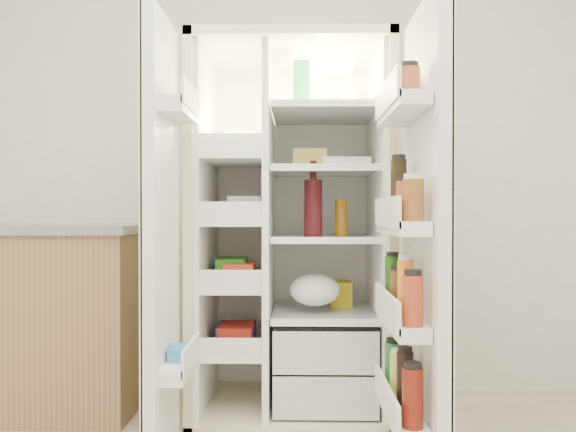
{
  "coord_description": "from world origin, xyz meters",
  "views": [
    {
      "loc": [
        0.06,
        -1.06,
        1.01
      ],
      "look_at": [
        0.02,
        1.25,
        0.99
      ],
      "focal_mm": 34.0,
      "sensor_mm": 36.0,
      "label": 1
    }
  ],
  "objects": [
    {
      "name": "kitchen_counter",
      "position": [
        -1.37,
        1.72,
        0.47
      ],
      "size": [
        1.29,
        0.69,
        0.94
      ],
      "color": "#A47452",
      "rests_on": "floor"
    },
    {
      "name": "fridge_door",
      "position": [
        0.51,
        0.96,
        0.87
      ],
      "size": [
        0.17,
        0.58,
        1.72
      ],
      "color": "white",
      "rests_on": "floor"
    },
    {
      "name": "wall_back",
      "position": [
        0.0,
        2.0,
        1.35
      ],
      "size": [
        4.0,
        0.02,
        2.7
      ],
      "primitive_type": "cube",
      "color": "white",
      "rests_on": "floor"
    },
    {
      "name": "refrigerator",
      "position": [
        0.05,
        1.65,
        0.74
      ],
      "size": [
        0.92,
        0.7,
        1.8
      ],
      "color": "beige",
      "rests_on": "floor"
    },
    {
      "name": "freezer_door",
      "position": [
        -0.47,
        1.05,
        0.89
      ],
      "size": [
        0.15,
        0.4,
        1.72
      ],
      "color": "white",
      "rests_on": "floor"
    }
  ]
}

